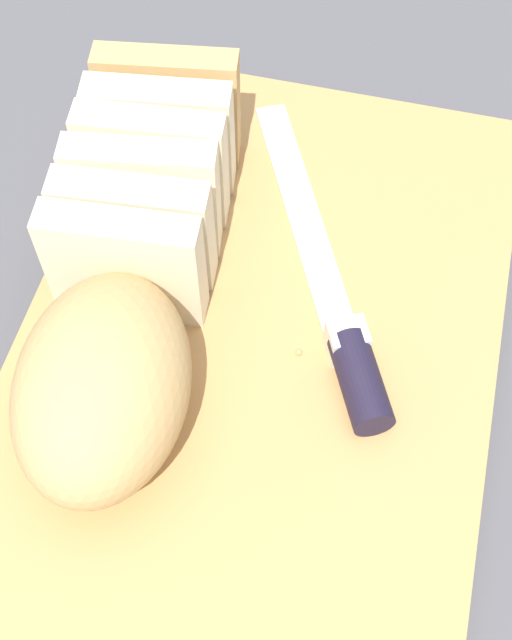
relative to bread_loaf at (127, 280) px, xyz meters
name	(u,v)px	position (x,y,z in m)	size (l,w,h in m)	color
ground_plane	(256,361)	(0.00, -0.08, -0.06)	(3.00, 3.00, 0.00)	#4C4C51
cutting_board	(256,354)	(0.00, -0.08, -0.05)	(0.45, 0.29, 0.02)	tan
bread_loaf	(127,280)	(0.00, 0.00, 0.00)	(0.30, 0.12, 0.09)	tan
bread_knife	(344,334)	(0.01, -0.13, -0.03)	(0.25, 0.13, 0.02)	silver
crumb_near_knife	(157,360)	(-0.03, -0.02, -0.04)	(0.00, 0.00, 0.00)	tan
crumb_near_loaf	(175,366)	(-0.03, -0.03, -0.04)	(0.00, 0.00, 0.00)	tan
crumb_stray_left	(298,358)	(-0.01, -0.10, -0.04)	(0.00, 0.00, 0.00)	tan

